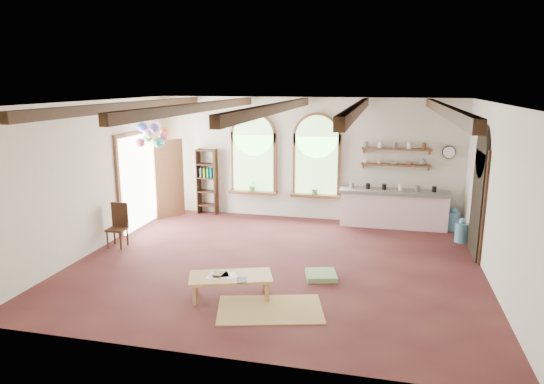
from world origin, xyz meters
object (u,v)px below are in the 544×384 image
(kitchen_counter, at_px, (393,208))
(balloon_cluster, at_px, (153,135))
(side_chair, at_px, (118,234))
(coffee_table, at_px, (231,278))

(kitchen_counter, relative_size, balloon_cluster, 2.35)
(side_chair, bearing_deg, coffee_table, -30.68)
(kitchen_counter, relative_size, coffee_table, 1.77)
(kitchen_counter, distance_m, side_chair, 6.66)
(side_chair, relative_size, balloon_cluster, 0.85)
(side_chair, xyz_separation_m, balloon_cluster, (0.25, 1.44, 2.06))
(balloon_cluster, bearing_deg, side_chair, -99.68)
(kitchen_counter, relative_size, side_chair, 2.75)
(coffee_table, relative_size, balloon_cluster, 1.32)
(side_chair, bearing_deg, kitchen_counter, 26.58)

